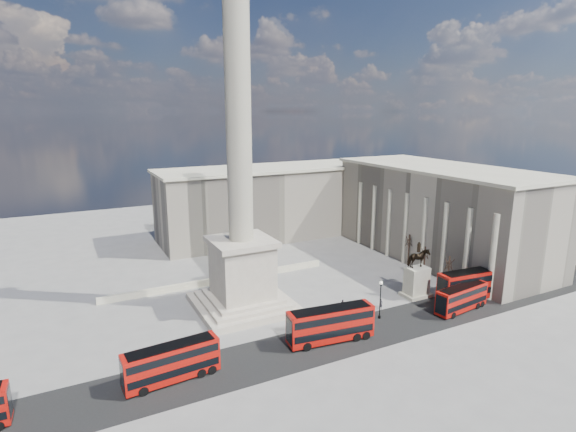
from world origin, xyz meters
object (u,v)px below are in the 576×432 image
(red_bus_b, at_px, (331,324))
(victorian_lamp, at_px, (380,297))
(red_bus_a, at_px, (172,362))
(pedestrian_crossing, at_px, (343,305))
(equestrian_statue, at_px, (417,277))
(pedestrian_standing, at_px, (450,292))
(red_bus_d, at_px, (473,284))
(nelsons_column, at_px, (241,225))
(pedestrian_walking, at_px, (381,304))
(red_bus_c, at_px, (462,298))

(red_bus_b, xyz_separation_m, victorian_lamp, (9.82, 2.43, 0.93))
(red_bus_a, relative_size, victorian_lamp, 1.87)
(victorian_lamp, relative_size, pedestrian_crossing, 3.22)
(equestrian_statue, xyz_separation_m, pedestrian_standing, (4.77, -2.66, -2.35))
(red_bus_b, xyz_separation_m, pedestrian_standing, (24.93, 3.56, -1.57))
(red_bus_d, distance_m, victorian_lamp, 17.46)
(red_bus_d, xyz_separation_m, victorian_lamp, (-17.39, 1.24, 0.82))
(red_bus_d, relative_size, victorian_lamp, 2.13)
(nelsons_column, bearing_deg, red_bus_b, -67.18)
(red_bus_d, distance_m, pedestrian_walking, 15.82)
(red_bus_c, relative_size, pedestrian_crossing, 5.51)
(victorian_lamp, relative_size, pedestrian_standing, 3.31)
(red_bus_d, bearing_deg, red_bus_c, -149.90)
(red_bus_a, xyz_separation_m, pedestrian_standing, (45.26, 3.03, -1.37))
(nelsons_column, xyz_separation_m, red_bus_c, (28.74, -16.09, -10.88))
(red_bus_d, xyz_separation_m, pedestrian_standing, (-2.29, 2.37, -1.69))
(victorian_lamp, height_order, pedestrian_walking, victorian_lamp)
(nelsons_column, xyz_separation_m, red_bus_b, (6.34, -15.06, -10.48))
(nelsons_column, height_order, red_bus_b, nelsons_column)
(victorian_lamp, xyz_separation_m, pedestrian_walking, (2.08, 2.35, -2.53))
(nelsons_column, distance_m, pedestrian_crossing, 19.37)
(red_bus_b, xyz_separation_m, red_bus_d, (27.22, 1.19, 0.12))
(equestrian_statue, relative_size, pedestrian_crossing, 5.14)
(victorian_lamp, bearing_deg, pedestrian_walking, 48.52)
(nelsons_column, height_order, pedestrian_crossing, nelsons_column)
(red_bus_c, bearing_deg, nelsons_column, 143.88)
(red_bus_c, height_order, pedestrian_walking, red_bus_c)
(red_bus_d, bearing_deg, equestrian_statue, 149.91)
(red_bus_d, distance_m, equestrian_statue, 8.69)
(red_bus_a, relative_size, red_bus_c, 1.09)
(nelsons_column, xyz_separation_m, victorian_lamp, (16.16, -12.63, -9.55))
(red_bus_b, xyz_separation_m, pedestrian_walking, (11.90, 4.78, -1.60))
(victorian_lamp, height_order, pedestrian_crossing, victorian_lamp)
(nelsons_column, height_order, victorian_lamp, nelsons_column)
(red_bus_a, height_order, victorian_lamp, victorian_lamp)
(nelsons_column, relative_size, victorian_lamp, 8.71)
(nelsons_column, height_order, red_bus_c, nelsons_column)
(victorian_lamp, distance_m, equestrian_statue, 11.01)
(red_bus_c, bearing_deg, red_bus_d, 17.86)
(nelsons_column, distance_m, pedestrian_walking, 24.17)
(red_bus_d, bearing_deg, pedestrian_walking, 172.16)
(pedestrian_standing, bearing_deg, red_bus_d, 130.55)
(pedestrian_crossing, bearing_deg, red_bus_a, 62.19)
(pedestrian_crossing, bearing_deg, red_bus_b, 95.61)
(red_bus_b, relative_size, pedestrian_walking, 6.96)
(victorian_lamp, bearing_deg, equestrian_statue, 20.11)
(nelsons_column, xyz_separation_m, equestrian_statue, (26.50, -8.84, -9.70))
(victorian_lamp, bearing_deg, red_bus_b, -166.12)
(red_bus_d, height_order, pedestrian_standing, red_bus_d)
(pedestrian_standing, bearing_deg, red_bus_b, 4.69)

